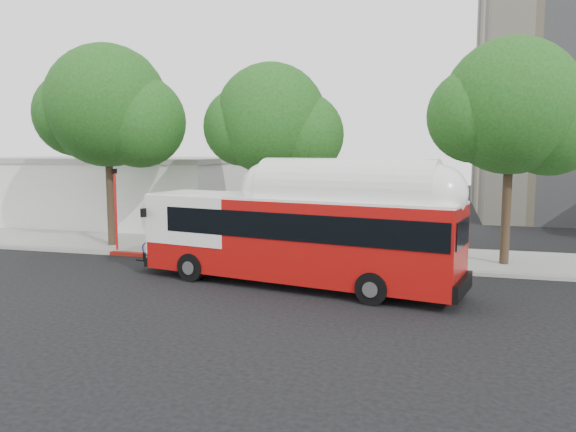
# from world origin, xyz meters

# --- Properties ---
(ground) EXTENTS (120.00, 120.00, 0.00)m
(ground) POSITION_xyz_m (0.00, 0.00, 0.00)
(ground) COLOR black
(ground) RESTS_ON ground
(sidewalk) EXTENTS (60.00, 5.00, 0.15)m
(sidewalk) POSITION_xyz_m (0.00, 6.50, 0.07)
(sidewalk) COLOR gray
(sidewalk) RESTS_ON ground
(curb_strip) EXTENTS (60.00, 0.30, 0.15)m
(curb_strip) POSITION_xyz_m (0.00, 3.90, 0.07)
(curb_strip) COLOR gray
(curb_strip) RESTS_ON ground
(red_curb_segment) EXTENTS (10.00, 0.32, 0.16)m
(red_curb_segment) POSITION_xyz_m (-3.00, 3.90, 0.08)
(red_curb_segment) COLOR #A01911
(red_curb_segment) RESTS_ON ground
(street_tree_left) EXTENTS (6.67, 5.80, 9.74)m
(street_tree_left) POSITION_xyz_m (-8.53, 5.56, 6.60)
(street_tree_left) COLOR #2D2116
(street_tree_left) RESTS_ON ground
(street_tree_mid) EXTENTS (5.75, 5.00, 8.62)m
(street_tree_mid) POSITION_xyz_m (-0.59, 6.06, 5.91)
(street_tree_mid) COLOR #2D2116
(street_tree_mid) RESTS_ON ground
(street_tree_right) EXTENTS (6.21, 5.40, 9.18)m
(street_tree_right) POSITION_xyz_m (9.44, 5.86, 6.26)
(street_tree_right) COLOR #2D2116
(street_tree_right) RESTS_ON ground
(low_commercial_bldg) EXTENTS (16.20, 10.20, 4.25)m
(low_commercial_bldg) POSITION_xyz_m (-14.00, 14.00, 2.15)
(low_commercial_bldg) COLOR silver
(low_commercial_bldg) RESTS_ON ground
(transit_bus) EXTENTS (12.37, 4.68, 3.61)m
(transit_bus) POSITION_xyz_m (1.67, 0.48, 1.68)
(transit_bus) COLOR #A10D0B
(transit_bus) RESTS_ON ground
(signal_pole) EXTENTS (0.11, 0.37, 3.90)m
(signal_pole) POSITION_xyz_m (-7.99, 4.34, 2.00)
(signal_pole) COLOR red
(signal_pole) RESTS_ON ground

